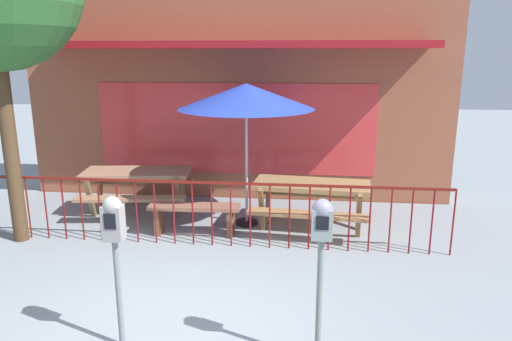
# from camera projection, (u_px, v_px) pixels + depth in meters

# --- Properties ---
(ground) EXTENTS (40.00, 40.00, 0.00)m
(ground) POSITION_uv_depth(u_px,v_px,m) (172.00, 326.00, 4.94)
(ground) COLOR gray
(pub_storefront) EXTENTS (8.03, 1.48, 4.84)m
(pub_storefront) POSITION_uv_depth(u_px,v_px,m) (236.00, 70.00, 8.91)
(pub_storefront) COLOR brown
(pub_storefront) RESTS_ON ground
(patio_fence_front) EXTENTS (6.77, 0.04, 0.97)m
(patio_fence_front) POSITION_uv_depth(u_px,v_px,m) (211.00, 202.00, 6.85)
(patio_fence_front) COLOR maroon
(patio_fence_front) RESTS_ON ground
(picnic_table_left) EXTENTS (1.96, 1.58, 0.79)m
(picnic_table_left) POSITION_uv_depth(u_px,v_px,m) (137.00, 180.00, 8.24)
(picnic_table_left) COLOR #9D7255
(picnic_table_left) RESTS_ON ground
(picnic_table_right) EXTENTS (1.92, 1.53, 0.79)m
(picnic_table_right) POSITION_uv_depth(u_px,v_px,m) (311.00, 193.00, 7.47)
(picnic_table_right) COLOR #9C7346
(picnic_table_right) RESTS_ON ground
(patio_umbrella) EXTENTS (2.13, 2.13, 2.29)m
(patio_umbrella) POSITION_uv_depth(u_px,v_px,m) (246.00, 97.00, 7.37)
(patio_umbrella) COLOR black
(patio_umbrella) RESTS_ON ground
(patio_bench) EXTENTS (1.41, 0.38, 0.48)m
(patio_bench) POSITION_uv_depth(u_px,v_px,m) (194.00, 213.00, 7.34)
(patio_bench) COLOR brown
(patio_bench) RESTS_ON ground
(parking_meter_near) EXTENTS (0.18, 0.17, 1.56)m
(parking_meter_near) POSITION_uv_depth(u_px,v_px,m) (321.00, 239.00, 4.09)
(parking_meter_near) COLOR slate
(parking_meter_near) RESTS_ON ground
(parking_meter_far) EXTENTS (0.18, 0.17, 1.51)m
(parking_meter_far) POSITION_uv_depth(u_px,v_px,m) (114.00, 233.00, 4.34)
(parking_meter_far) COLOR slate
(parking_meter_far) RESTS_ON ground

